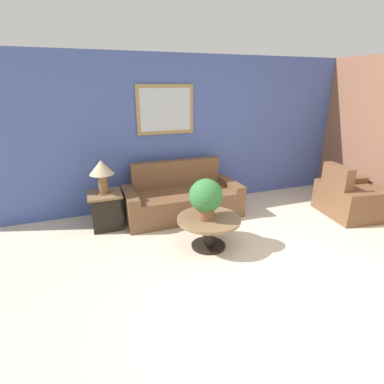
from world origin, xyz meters
TOP-DOWN VIEW (x-y plane):
  - ground_plane at (0.00, 0.00)m, footprint 20.00×20.00m
  - wall_back at (-0.01, 2.77)m, footprint 7.79×0.09m
  - couch_main at (-0.48, 2.23)m, footprint 1.93×0.86m
  - armchair at (2.25, 1.23)m, footprint 1.10×1.08m
  - coffee_table at (-0.48, 1.06)m, footprint 0.86×0.86m
  - side_table at (-1.74, 2.17)m, footprint 0.50×0.50m
  - table_lamp at (-1.74, 2.17)m, footprint 0.36×0.36m
  - potted_plant_on_table at (-0.53, 1.06)m, footprint 0.44×0.44m

SIDE VIEW (x-z plane):
  - ground_plane at x=0.00m, z-range 0.00..0.00m
  - armchair at x=2.25m, z-range -0.17..0.72m
  - couch_main at x=-0.48m, z-range -0.16..0.73m
  - side_table at x=-1.74m, z-range 0.01..0.57m
  - coffee_table at x=-0.48m, z-range 0.10..0.53m
  - potted_plant_on_table at x=-0.53m, z-range 0.46..1.01m
  - table_lamp at x=-1.74m, z-range 0.66..1.17m
  - wall_back at x=-0.01m, z-range 0.01..2.61m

